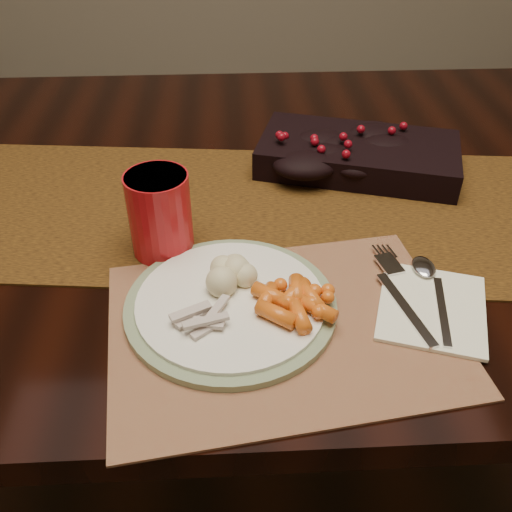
{
  "coord_description": "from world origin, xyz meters",
  "views": [
    {
      "loc": [
        -0.06,
        -0.81,
        1.23
      ],
      "look_at": [
        -0.03,
        -0.26,
        0.8
      ],
      "focal_mm": 40.0,
      "sensor_mm": 36.0,
      "label": 1
    }
  ],
  "objects": [
    {
      "name": "floor",
      "position": [
        0.0,
        0.0,
        0.0
      ],
      "size": [
        5.0,
        5.0,
        0.0
      ],
      "primitive_type": "plane",
      "color": "black",
      "rests_on": "ground"
    },
    {
      "name": "dining_table",
      "position": [
        0.0,
        0.0,
        0.38
      ],
      "size": [
        1.8,
        1.0,
        0.75
      ],
      "primitive_type": "cube",
      "color": "black",
      "rests_on": "floor"
    },
    {
      "name": "table_runner",
      "position": [
        -0.01,
        -0.08,
        0.75
      ],
      "size": [
        1.89,
        0.57,
        0.0
      ],
      "primitive_type": "cube",
      "rotation": [
        0.0,
        0.0,
        -0.1
      ],
      "color": "black",
      "rests_on": "dining_table"
    },
    {
      "name": "centerpiece",
      "position": [
        0.16,
        0.04,
        0.79
      ],
      "size": [
        0.36,
        0.25,
        0.07
      ],
      "primitive_type": null,
      "rotation": [
        0.0,
        0.0,
        -0.29
      ],
      "color": "black",
      "rests_on": "table_runner"
    },
    {
      "name": "placemat_main",
      "position": [
        -0.0,
        -0.33,
        0.75
      ],
      "size": [
        0.44,
        0.35,
        0.0
      ],
      "primitive_type": "cube",
      "rotation": [
        0.0,
        0.0,
        0.14
      ],
      "color": "brown",
      "rests_on": "dining_table"
    },
    {
      "name": "dinner_plate",
      "position": [
        -0.06,
        -0.3,
        0.76
      ],
      "size": [
        0.27,
        0.27,
        0.01
      ],
      "primitive_type": "cylinder",
      "rotation": [
        0.0,
        0.0,
        -0.05
      ],
      "color": "white",
      "rests_on": "placemat_main"
    },
    {
      "name": "baby_carrots",
      "position": [
        0.02,
        -0.33,
        0.78
      ],
      "size": [
        0.12,
        0.11,
        0.02
      ],
      "primitive_type": null,
      "rotation": [
        0.0,
        0.0,
        0.32
      ],
      "color": "orange",
      "rests_on": "dinner_plate"
    },
    {
      "name": "mashed_potatoes",
      "position": [
        -0.06,
        -0.27,
        0.79
      ],
      "size": [
        0.09,
        0.08,
        0.04
      ],
      "primitive_type": null,
      "rotation": [
        0.0,
        0.0,
        0.37
      ],
      "color": "#C2B88E",
      "rests_on": "dinner_plate"
    },
    {
      "name": "turkey_shreds",
      "position": [
        -0.09,
        -0.34,
        0.78
      ],
      "size": [
        0.09,
        0.08,
        0.02
      ],
      "primitive_type": null,
      "rotation": [
        0.0,
        0.0,
        0.32
      ],
      "color": "#A89A91",
      "rests_on": "dinner_plate"
    },
    {
      "name": "napkin",
      "position": [
        0.18,
        -0.32,
        0.76
      ],
      "size": [
        0.17,
        0.18,
        0.01
      ],
      "primitive_type": "cube",
      "rotation": [
        0.0,
        0.0,
        -0.32
      ],
      "color": "white",
      "rests_on": "placemat_main"
    },
    {
      "name": "fork",
      "position": [
        0.15,
        -0.3,
        0.76
      ],
      "size": [
        0.07,
        0.17,
        0.0
      ],
      "primitive_type": null,
      "rotation": [
        0.0,
        0.0,
        0.24
      ],
      "color": "silver",
      "rests_on": "napkin"
    },
    {
      "name": "spoon",
      "position": [
        0.19,
        -0.3,
        0.76
      ],
      "size": [
        0.06,
        0.15,
        0.0
      ],
      "primitive_type": null,
      "rotation": [
        0.0,
        0.0,
        -0.2
      ],
      "color": "silver",
      "rests_on": "napkin"
    },
    {
      "name": "red_cup",
      "position": [
        -0.15,
        -0.18,
        0.81
      ],
      "size": [
        0.09,
        0.09,
        0.12
      ],
      "primitive_type": "cylinder",
      "rotation": [
        0.0,
        0.0,
        -0.13
      ],
      "color": "#AF1218",
      "rests_on": "placemat_main"
    }
  ]
}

